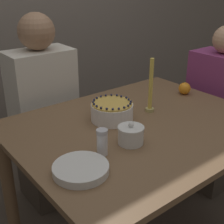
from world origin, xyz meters
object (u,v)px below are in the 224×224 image
(person_man_blue_shirt, at_px, (45,124))
(sugar_bowl, at_px, (131,135))
(sugar_shaker, at_px, (102,142))
(candle, at_px, (151,90))
(person_woman_floral, at_px, (215,121))
(cake, at_px, (112,111))

(person_man_blue_shirt, bearing_deg, sugar_bowl, 91.68)
(sugar_shaker, height_order, candle, candle)
(person_man_blue_shirt, bearing_deg, sugar_shaker, 80.74)
(sugar_bowl, height_order, sugar_shaker, sugar_shaker)
(sugar_bowl, distance_m, person_man_blue_shirt, 0.86)
(candle, xyz_separation_m, person_woman_floral, (0.69, 0.01, -0.39))
(cake, relative_size, person_woman_floral, 0.18)
(sugar_bowl, height_order, person_woman_floral, person_woman_floral)
(sugar_shaker, xyz_separation_m, candle, (0.48, 0.20, 0.06))
(cake, relative_size, person_man_blue_shirt, 0.17)
(candle, bearing_deg, cake, 169.49)
(sugar_shaker, height_order, person_woman_floral, person_woman_floral)
(sugar_bowl, relative_size, sugar_shaker, 1.02)
(cake, xyz_separation_m, sugar_bowl, (-0.09, -0.25, -0.01))
(sugar_shaker, bearing_deg, cake, 44.83)
(candle, relative_size, person_woman_floral, 0.25)
(sugar_shaker, xyz_separation_m, person_woman_floral, (1.17, 0.21, -0.33))
(sugar_shaker, relative_size, candle, 0.39)
(cake, relative_size, candle, 0.73)
(sugar_bowl, bearing_deg, sugar_shaker, 179.07)
(person_man_blue_shirt, relative_size, person_woman_floral, 1.08)
(sugar_shaker, distance_m, person_man_blue_shirt, 0.87)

